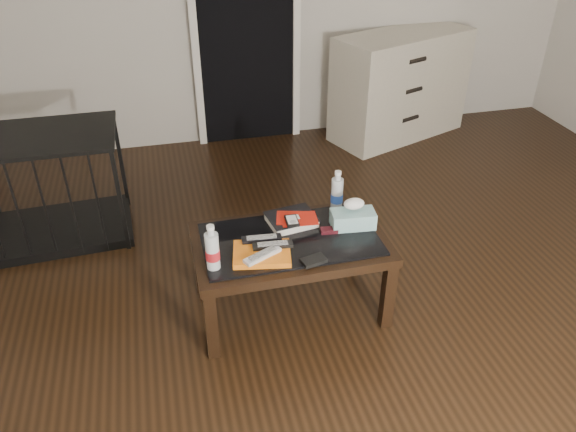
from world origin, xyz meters
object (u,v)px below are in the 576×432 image
(tissue_box, at_px, (353,219))
(water_bottle_left, at_px, (212,247))
(pet_crate, at_px, (55,204))
(textbook, at_px, (291,220))
(water_bottle_right, at_px, (337,191))
(coffee_table, at_px, (290,248))
(dresser, at_px, (400,86))

(tissue_box, bearing_deg, water_bottle_left, -161.04)
(pet_crate, distance_m, tissue_box, 1.97)
(pet_crate, bearing_deg, water_bottle_left, -57.09)
(textbook, relative_size, water_bottle_left, 1.05)
(water_bottle_left, height_order, water_bottle_right, same)
(water_bottle_left, distance_m, tissue_box, 0.79)
(water_bottle_right, bearing_deg, coffee_table, -146.15)
(water_bottle_left, bearing_deg, dresser, 48.91)
(dresser, distance_m, water_bottle_right, 2.18)
(tissue_box, bearing_deg, coffee_table, -169.32)
(dresser, distance_m, tissue_box, 2.32)
(dresser, xyz_separation_m, water_bottle_left, (-1.91, -2.19, 0.13))
(water_bottle_right, bearing_deg, water_bottle_left, -153.72)
(coffee_table, relative_size, textbook, 4.00)
(coffee_table, relative_size, water_bottle_left, 4.20)
(textbook, bearing_deg, dresser, 43.81)
(textbook, relative_size, tissue_box, 1.09)
(tissue_box, bearing_deg, pet_crate, 153.72)
(dresser, relative_size, pet_crate, 1.39)
(coffee_table, distance_m, water_bottle_left, 0.48)
(pet_crate, distance_m, water_bottle_right, 1.86)
(textbook, height_order, water_bottle_left, water_bottle_left)
(textbook, bearing_deg, coffee_table, -115.77)
(coffee_table, bearing_deg, dresser, 53.78)
(dresser, height_order, textbook, dresser)
(coffee_table, height_order, textbook, textbook)
(coffee_table, distance_m, water_bottle_right, 0.43)
(water_bottle_right, bearing_deg, pet_crate, 152.22)
(water_bottle_right, bearing_deg, dresser, 57.23)
(water_bottle_right, distance_m, tissue_box, 0.20)
(dresser, height_order, pet_crate, dresser)
(coffee_table, bearing_deg, pet_crate, 140.64)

